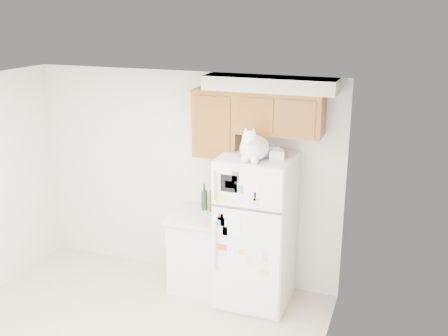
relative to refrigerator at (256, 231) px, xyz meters
The scene contains 8 objects.
room_shell 1.83m from the refrigerator, 123.41° to the right, with size 3.84×4.04×2.52m.
refrigerator is the anchor object (origin of this frame).
base_counter 0.79m from the refrigerator, behind, with size 0.64×0.64×0.92m.
cat 1.00m from the refrigerator, 87.89° to the right, with size 0.36×0.53×0.37m.
storage_box_back 0.91m from the refrigerator, 37.61° to the left, with size 0.18×0.13×0.10m, color white.
storage_box_front 0.92m from the refrigerator, ahead, with size 0.15×0.11×0.09m, color white.
bottle_green 0.77m from the refrigerator, 161.56° to the left, with size 0.07×0.07×0.32m, color #19381E, non-canonical shape.
bottle_amber 0.67m from the refrigerator, 159.86° to the left, with size 0.08×0.08×0.33m, color #593814, non-canonical shape.
Camera 1 is at (2.50, -3.44, 3.20)m, focal length 42.00 mm.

